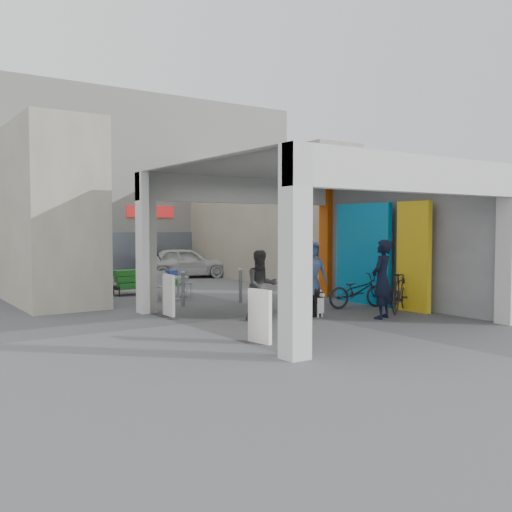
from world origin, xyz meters
TOP-DOWN VIEW (x-y plane):
  - ground at (0.00, 0.00)m, footprint 90.00×90.00m
  - arcade_canopy at (0.54, -0.82)m, footprint 6.40×6.45m
  - far_building at (-0.00, 13.99)m, footprint 18.00×4.08m
  - plaza_bldg_left at (-4.50, 7.50)m, footprint 2.00×9.00m
  - plaza_bldg_right at (4.50, 7.50)m, footprint 2.00×9.00m
  - bollard_left at (-1.70, 2.56)m, footprint 0.09×0.09m
  - bollard_center at (0.01, 2.34)m, footprint 0.09×0.09m
  - bollard_right at (1.62, 2.59)m, footprint 0.09×0.09m
  - advert_board_near at (-2.75, -2.63)m, footprint 0.18×0.56m
  - advert_board_far at (-2.75, 1.25)m, footprint 0.12×0.55m
  - cafe_set at (-1.25, 4.23)m, footprint 1.33×1.08m
  - produce_stand at (-1.88, 5.81)m, footprint 1.18×0.64m
  - crate_stack at (0.47, 7.62)m, footprint 0.47×0.37m
  - border_collie at (0.13, -0.85)m, footprint 0.26×0.51m
  - man_with_dog at (1.20, -1.94)m, footprint 0.80×0.67m
  - man_back_turned at (-1.26, -0.54)m, footprint 0.91×0.78m
  - man_elderly at (1.40, 0.87)m, footprint 1.02×0.85m
  - man_crates at (-0.07, 8.64)m, footprint 1.04×0.44m
  - bicycle_front at (1.99, -0.33)m, footprint 1.80×0.95m
  - bicycle_rear at (2.30, -1.52)m, footprint 1.67×1.23m
  - white_van at (2.35, 10.31)m, footprint 4.08×2.75m

SIDE VIEW (x-z plane):
  - ground at x=0.00m, z-range 0.00..0.00m
  - border_collie at x=0.13m, z-range -0.07..0.63m
  - crate_stack at x=0.47m, z-range 0.00..0.56m
  - cafe_set at x=-1.25m, z-range -0.12..0.69m
  - produce_stand at x=-1.88m, z-range -0.08..0.70m
  - bollard_right at x=1.62m, z-range 0.00..0.85m
  - bicycle_front at x=1.99m, z-range 0.00..0.90m
  - bollard_left at x=-1.70m, z-range 0.00..0.93m
  - bollard_center at x=0.01m, z-range 0.00..0.94m
  - bicycle_rear at x=2.30m, z-range 0.00..1.00m
  - advert_board_near at x=-2.75m, z-range 0.01..1.01m
  - advert_board_far at x=-2.75m, z-range 0.01..1.01m
  - white_van at x=2.35m, z-range 0.00..1.29m
  - man_back_turned at x=-1.26m, z-range 0.00..1.61m
  - man_crates at x=-0.07m, z-range 0.00..1.77m
  - man_elderly at x=1.40m, z-range 0.00..1.77m
  - man_with_dog at x=1.20m, z-range 0.00..1.85m
  - arcade_canopy at x=0.54m, z-range -0.90..5.50m
  - plaza_bldg_left at x=-4.50m, z-range 0.00..5.00m
  - plaza_bldg_right at x=4.50m, z-range 0.00..5.00m
  - far_building at x=0.00m, z-range -0.01..7.99m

